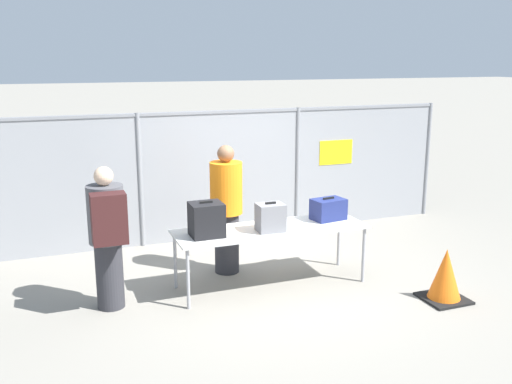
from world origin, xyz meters
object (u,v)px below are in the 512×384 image
object	(u,v)px
suitcase_black	(207,220)
security_worker_near	(226,208)
inspection_table	(271,232)
traveler_hooded	(108,233)
suitcase_grey	(270,218)
traffic_cone	(445,276)
suitcase_navy	(328,209)
utility_trailer	(232,189)

from	to	relation	value
suitcase_black	security_worker_near	size ratio (longest dim) A/B	0.25
inspection_table	traveler_hooded	world-z (taller)	traveler_hooded
security_worker_near	inspection_table	bearing A→B (deg)	107.33
suitcase_black	security_worker_near	bearing A→B (deg)	55.12
suitcase_black	traveler_hooded	world-z (taller)	traveler_hooded
suitcase_grey	inspection_table	bearing A→B (deg)	65.02
traffic_cone	suitcase_navy	bearing A→B (deg)	125.74
inspection_table	utility_trailer	bearing A→B (deg)	79.30
suitcase_navy	traveler_hooded	bearing A→B (deg)	-177.77
suitcase_grey	traveler_hooded	world-z (taller)	traveler_hooded
suitcase_black	security_worker_near	xyz separation A→B (m)	(0.45, 0.64, -0.06)
suitcase_grey	traveler_hooded	xyz separation A→B (m)	(-1.88, 0.10, -0.01)
suitcase_navy	utility_trailer	size ratio (longest dim) A/B	0.11
suitcase_black	suitcase_grey	xyz separation A→B (m)	(0.76, -0.09, -0.03)
suitcase_grey	utility_trailer	size ratio (longest dim) A/B	0.09
inspection_table	traveler_hooded	bearing A→B (deg)	-179.66
security_worker_near	utility_trailer	xyz separation A→B (m)	(1.02, 2.85, -0.46)
inspection_table	suitcase_black	size ratio (longest dim) A/B	5.65
security_worker_near	utility_trailer	world-z (taller)	security_worker_near
suitcase_navy	traveler_hooded	distance (m)	2.76
inspection_table	traffic_cone	xyz separation A→B (m)	(1.72, -1.14, -0.40)
security_worker_near	utility_trailer	bearing A→B (deg)	-122.88
inspection_table	traffic_cone	world-z (taller)	inspection_table
security_worker_near	suitcase_black	bearing A→B (deg)	41.96
utility_trailer	inspection_table	bearing A→B (deg)	-100.70
security_worker_near	utility_trailer	size ratio (longest dim) A/B	0.43
traffic_cone	security_worker_near	bearing A→B (deg)	139.85
traveler_hooded	utility_trailer	xyz separation A→B (m)	(2.59, 3.49, -0.48)
traveler_hooded	suitcase_navy	bearing A→B (deg)	17.10
inspection_table	security_worker_near	bearing A→B (deg)	120.49
utility_trailer	suitcase_grey	bearing A→B (deg)	-101.16
inspection_table	suitcase_black	xyz separation A→B (m)	(-0.81, -0.02, 0.24)
utility_trailer	security_worker_near	bearing A→B (deg)	-109.72
suitcase_navy	utility_trailer	distance (m)	3.41
suitcase_black	traffic_cone	xyz separation A→B (m)	(2.53, -1.12, -0.64)
utility_trailer	suitcase_navy	bearing A→B (deg)	-87.05
suitcase_grey	utility_trailer	distance (m)	3.68
suitcase_grey	security_worker_near	bearing A→B (deg)	113.49
suitcase_black	suitcase_navy	size ratio (longest dim) A/B	0.93
suitcase_black	utility_trailer	distance (m)	3.83
suitcase_navy	traffic_cone	xyz separation A→B (m)	(0.89, -1.23, -0.58)
suitcase_black	suitcase_grey	size ratio (longest dim) A/B	1.17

